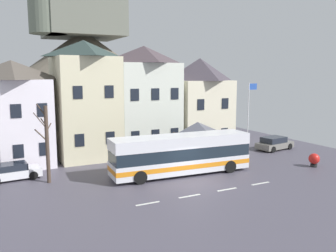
{
  "coord_description": "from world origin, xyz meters",
  "views": [
    {
      "loc": [
        -12.87,
        -21.38,
        7.99
      ],
      "look_at": [
        0.83,
        5.78,
        3.47
      ],
      "focal_mm": 38.01,
      "sensor_mm": 36.0,
      "label": 1
    }
  ],
  "objects_px": {
    "townhouse_01": "(85,100)",
    "pedestrian_01": "(246,157)",
    "public_bench": "(207,147)",
    "townhouse_03": "(199,103)",
    "parked_car_00": "(12,172)",
    "flagpole": "(249,115)",
    "pedestrian_00": "(221,152)",
    "bare_tree_01": "(47,143)",
    "harbour_buoy": "(314,159)",
    "townhouse_00": "(14,114)",
    "parked_car_01": "(216,148)",
    "parked_car_02": "(274,143)",
    "hilltop_castle": "(84,75)",
    "transit_bus": "(181,155)",
    "townhouse_02": "(144,100)",
    "bus_shelter": "(198,128)"
  },
  "relations": [
    {
      "from": "townhouse_01",
      "to": "public_bench",
      "type": "xyz_separation_m",
      "value": [
        11.61,
        -3.23,
        -5.05
      ]
    },
    {
      "from": "townhouse_01",
      "to": "parked_car_00",
      "type": "bearing_deg",
      "value": -144.97
    },
    {
      "from": "townhouse_03",
      "to": "parked_car_00",
      "type": "relative_size",
      "value": 2.35
    },
    {
      "from": "hilltop_castle",
      "to": "parked_car_01",
      "type": "xyz_separation_m",
      "value": [
        6.23,
        -27.45,
        -7.02
      ]
    },
    {
      "from": "townhouse_02",
      "to": "flagpole",
      "type": "bearing_deg",
      "value": -44.1
    },
    {
      "from": "pedestrian_01",
      "to": "public_bench",
      "type": "distance_m",
      "value": 6.5
    },
    {
      "from": "townhouse_03",
      "to": "bus_shelter",
      "type": "height_order",
      "value": "townhouse_03"
    },
    {
      "from": "pedestrian_01",
      "to": "public_bench",
      "type": "height_order",
      "value": "pedestrian_01"
    },
    {
      "from": "hilltop_castle",
      "to": "townhouse_03",
      "type": "bearing_deg",
      "value": -73.2
    },
    {
      "from": "pedestrian_00",
      "to": "flagpole",
      "type": "bearing_deg",
      "value": -3.85
    },
    {
      "from": "parked_car_01",
      "to": "public_bench",
      "type": "height_order",
      "value": "parked_car_01"
    },
    {
      "from": "hilltop_castle",
      "to": "parked_car_02",
      "type": "distance_m",
      "value": 31.93
    },
    {
      "from": "townhouse_02",
      "to": "transit_bus",
      "type": "relative_size",
      "value": 0.93
    },
    {
      "from": "hilltop_castle",
      "to": "bare_tree_01",
      "type": "relative_size",
      "value": 7.05
    },
    {
      "from": "townhouse_00",
      "to": "parked_car_01",
      "type": "relative_size",
      "value": 2.23
    },
    {
      "from": "parked_car_00",
      "to": "parked_car_02",
      "type": "bearing_deg",
      "value": -6.61
    },
    {
      "from": "harbour_buoy",
      "to": "bus_shelter",
      "type": "bearing_deg",
      "value": 135.23
    },
    {
      "from": "townhouse_00",
      "to": "hilltop_castle",
      "type": "xyz_separation_m",
      "value": [
        11.69,
        22.85,
        3.13
      ]
    },
    {
      "from": "townhouse_00",
      "to": "parked_car_01",
      "type": "distance_m",
      "value": 18.91
    },
    {
      "from": "townhouse_01",
      "to": "flagpole",
      "type": "height_order",
      "value": "townhouse_01"
    },
    {
      "from": "transit_bus",
      "to": "public_bench",
      "type": "bearing_deg",
      "value": 47.17
    },
    {
      "from": "bus_shelter",
      "to": "townhouse_02",
      "type": "bearing_deg",
      "value": 124.99
    },
    {
      "from": "townhouse_01",
      "to": "pedestrian_01",
      "type": "relative_size",
      "value": 7.35
    },
    {
      "from": "townhouse_02",
      "to": "townhouse_03",
      "type": "bearing_deg",
      "value": -0.08
    },
    {
      "from": "flagpole",
      "to": "parked_car_01",
      "type": "bearing_deg",
      "value": 120.28
    },
    {
      "from": "townhouse_01",
      "to": "townhouse_03",
      "type": "relative_size",
      "value": 1.15
    },
    {
      "from": "public_bench",
      "to": "bare_tree_01",
      "type": "height_order",
      "value": "bare_tree_01"
    },
    {
      "from": "transit_bus",
      "to": "bare_tree_01",
      "type": "bearing_deg",
      "value": 169.58
    },
    {
      "from": "townhouse_00",
      "to": "parked_car_01",
      "type": "height_order",
      "value": "townhouse_00"
    },
    {
      "from": "townhouse_03",
      "to": "transit_bus",
      "type": "relative_size",
      "value": 0.84
    },
    {
      "from": "townhouse_02",
      "to": "bare_tree_01",
      "type": "bearing_deg",
      "value": -148.33
    },
    {
      "from": "hilltop_castle",
      "to": "bus_shelter",
      "type": "distance_m",
      "value": 28.54
    },
    {
      "from": "pedestrian_01",
      "to": "harbour_buoy",
      "type": "distance_m",
      "value": 5.86
    },
    {
      "from": "townhouse_02",
      "to": "townhouse_03",
      "type": "xyz_separation_m",
      "value": [
        6.52,
        -0.01,
        -0.54
      ]
    },
    {
      "from": "townhouse_00",
      "to": "townhouse_03",
      "type": "distance_m",
      "value": 18.66
    },
    {
      "from": "parked_car_02",
      "to": "pedestrian_01",
      "type": "bearing_deg",
      "value": -158.89
    },
    {
      "from": "parked_car_01",
      "to": "public_bench",
      "type": "distance_m",
      "value": 1.64
    },
    {
      "from": "bare_tree_01",
      "to": "parked_car_00",
      "type": "bearing_deg",
      "value": 138.54
    },
    {
      "from": "public_bench",
      "to": "parked_car_01",
      "type": "bearing_deg",
      "value": -89.23
    },
    {
      "from": "townhouse_00",
      "to": "parked_car_01",
      "type": "bearing_deg",
      "value": -14.4
    },
    {
      "from": "transit_bus",
      "to": "parked_car_01",
      "type": "height_order",
      "value": "transit_bus"
    },
    {
      "from": "townhouse_01",
      "to": "parked_car_02",
      "type": "bearing_deg",
      "value": -17.02
    },
    {
      "from": "townhouse_01",
      "to": "pedestrian_01",
      "type": "distance_m",
      "value": 15.69
    },
    {
      "from": "townhouse_01",
      "to": "flagpole",
      "type": "relative_size",
      "value": 1.55
    },
    {
      "from": "flagpole",
      "to": "pedestrian_00",
      "type": "bearing_deg",
      "value": 176.15
    },
    {
      "from": "townhouse_02",
      "to": "bare_tree_01",
      "type": "distance_m",
      "value": 12.49
    },
    {
      "from": "townhouse_02",
      "to": "parked_car_02",
      "type": "bearing_deg",
      "value": -22.28
    },
    {
      "from": "townhouse_00",
      "to": "townhouse_01",
      "type": "xyz_separation_m",
      "value": [
        6.29,
        0.26,
        0.97
      ]
    },
    {
      "from": "hilltop_castle",
      "to": "transit_bus",
      "type": "height_order",
      "value": "hilltop_castle"
    },
    {
      "from": "parked_car_01",
      "to": "bare_tree_01",
      "type": "height_order",
      "value": "bare_tree_01"
    }
  ]
}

